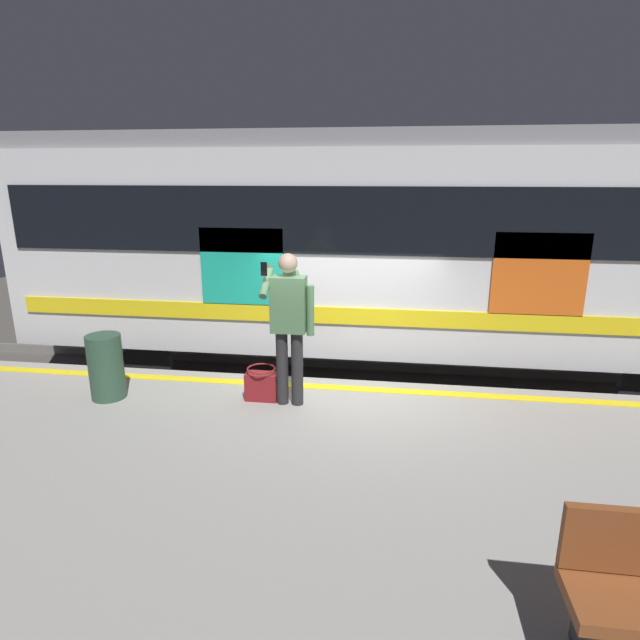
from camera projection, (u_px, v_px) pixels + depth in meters
ground_plane at (343, 437)px, 7.22m from camera, size 25.82×25.82×0.00m
platform at (318, 522)px, 4.80m from camera, size 17.21×4.84×0.87m
safety_line at (342, 388)px, 6.70m from camera, size 16.87×0.16×0.01m
track_rail_near at (351, 396)px, 8.35m from camera, size 22.37×0.08×0.16m
track_rail_far at (357, 365)px, 9.72m from camera, size 22.37×0.08×0.16m
train_carriage at (387, 239)px, 8.30m from camera, size 11.39×2.81×3.94m
passenger at (289, 317)px, 5.98m from camera, size 0.57×0.55×1.81m
handbag at (262, 385)px, 6.32m from camera, size 0.39×0.35×0.41m
trash_bin at (106, 367)px, 6.32m from camera, size 0.41×0.41×0.80m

